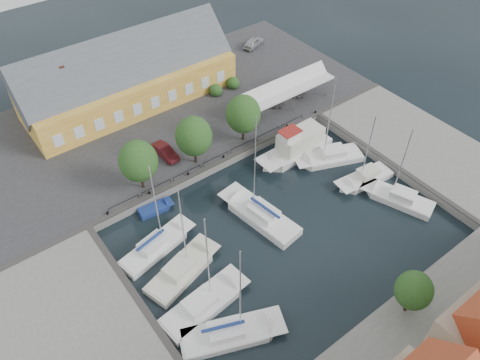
{
  "coord_description": "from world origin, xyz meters",
  "views": [
    {
      "loc": [
        -22.62,
        -24.05,
        37.87
      ],
      "look_at": [
        0.0,
        6.0,
        1.5
      ],
      "focal_mm": 35.0,
      "sensor_mm": 36.0,
      "label": 1
    }
  ],
  "objects_px": {
    "east_boat_b": "(365,179)",
    "warehouse": "(123,79)",
    "west_boat_b": "(182,271)",
    "east_boat_a": "(330,158)",
    "launch_nw": "(155,209)",
    "east_boat_c": "(398,199)",
    "west_boat_d": "(230,335)",
    "west_boat_a": "(156,248)",
    "center_sailboat": "(260,216)",
    "tent_canopy": "(286,88)",
    "car_red": "(165,152)",
    "trawler": "(297,147)",
    "west_boat_c": "(203,305)",
    "car_silver": "(254,42)"
  },
  "relations": [
    {
      "from": "tent_canopy",
      "to": "west_boat_c",
      "type": "bearing_deg",
      "value": -144.21
    },
    {
      "from": "trawler",
      "to": "east_boat_c",
      "type": "height_order",
      "value": "east_boat_c"
    },
    {
      "from": "east_boat_b",
      "to": "west_boat_c",
      "type": "distance_m",
      "value": 24.26
    },
    {
      "from": "tent_canopy",
      "to": "west_boat_a",
      "type": "xyz_separation_m",
      "value": [
        -25.86,
        -10.24,
        -3.41
      ]
    },
    {
      "from": "east_boat_a",
      "to": "center_sailboat",
      "type": "bearing_deg",
      "value": -169.42
    },
    {
      "from": "warehouse",
      "to": "west_boat_d",
      "type": "relative_size",
      "value": 2.33
    },
    {
      "from": "tent_canopy",
      "to": "west_boat_d",
      "type": "bearing_deg",
      "value": -138.83
    },
    {
      "from": "warehouse",
      "to": "east_boat_a",
      "type": "distance_m",
      "value": 28.99
    },
    {
      "from": "west_boat_b",
      "to": "center_sailboat",
      "type": "bearing_deg",
      "value": 5.03
    },
    {
      "from": "east_boat_a",
      "to": "east_boat_b",
      "type": "bearing_deg",
      "value": -83.48
    },
    {
      "from": "car_silver",
      "to": "west_boat_b",
      "type": "relative_size",
      "value": 0.38
    },
    {
      "from": "center_sailboat",
      "to": "east_boat_b",
      "type": "xyz_separation_m",
      "value": [
        13.31,
        -2.75,
        -0.1
      ]
    },
    {
      "from": "car_silver",
      "to": "west_boat_b",
      "type": "bearing_deg",
      "value": 111.05
    },
    {
      "from": "west_boat_b",
      "to": "west_boat_d",
      "type": "distance_m",
      "value": 8.06
    },
    {
      "from": "west_boat_c",
      "to": "west_boat_d",
      "type": "distance_m",
      "value": 3.75
    },
    {
      "from": "launch_nw",
      "to": "east_boat_c",
      "type": "bearing_deg",
      "value": -34.07
    },
    {
      "from": "car_silver",
      "to": "center_sailboat",
      "type": "distance_m",
      "value": 35.93
    },
    {
      "from": "trawler",
      "to": "west_boat_a",
      "type": "xyz_separation_m",
      "value": [
        -21.17,
        -2.58,
        -0.75
      ]
    },
    {
      "from": "east_boat_c",
      "to": "west_boat_c",
      "type": "bearing_deg",
      "value": 175.4
    },
    {
      "from": "west_boat_d",
      "to": "launch_nw",
      "type": "relative_size",
      "value": 3.05
    },
    {
      "from": "car_silver",
      "to": "west_boat_c",
      "type": "distance_m",
      "value": 46.94
    },
    {
      "from": "center_sailboat",
      "to": "launch_nw",
      "type": "bearing_deg",
      "value": 136.91
    },
    {
      "from": "car_red",
      "to": "center_sailboat",
      "type": "xyz_separation_m",
      "value": [
        3.41,
        -13.93,
        -1.31
      ]
    },
    {
      "from": "tent_canopy",
      "to": "west_boat_b",
      "type": "distance_m",
      "value": 29.25
    },
    {
      "from": "warehouse",
      "to": "west_boat_b",
      "type": "distance_m",
      "value": 29.71
    },
    {
      "from": "east_boat_b",
      "to": "warehouse",
      "type": "bearing_deg",
      "value": 116.63
    },
    {
      "from": "east_boat_a",
      "to": "west_boat_c",
      "type": "xyz_separation_m",
      "value": [
        -23.55,
        -7.6,
        -0.0
      ]
    },
    {
      "from": "center_sailboat",
      "to": "car_red",
      "type": "bearing_deg",
      "value": 103.75
    },
    {
      "from": "east_boat_b",
      "to": "west_boat_c",
      "type": "xyz_separation_m",
      "value": [
        -24.13,
        -2.47,
        -0.0
      ]
    },
    {
      "from": "car_red",
      "to": "east_boat_c",
      "type": "bearing_deg",
      "value": -55.29
    },
    {
      "from": "trawler",
      "to": "east_boat_b",
      "type": "relative_size",
      "value": 1.04
    },
    {
      "from": "tent_canopy",
      "to": "west_boat_c",
      "type": "height_order",
      "value": "west_boat_c"
    },
    {
      "from": "tent_canopy",
      "to": "trawler",
      "type": "xyz_separation_m",
      "value": [
        -4.69,
        -7.66,
        -2.67
      ]
    },
    {
      "from": "warehouse",
      "to": "trawler",
      "type": "relative_size",
      "value": 2.73
    },
    {
      "from": "center_sailboat",
      "to": "tent_canopy",
      "type": "bearing_deg",
      "value": 41.8
    },
    {
      "from": "warehouse",
      "to": "east_boat_b",
      "type": "bearing_deg",
      "value": -63.37
    },
    {
      "from": "car_red",
      "to": "east_boat_b",
      "type": "distance_m",
      "value": 23.66
    },
    {
      "from": "launch_nw",
      "to": "car_silver",
      "type": "bearing_deg",
      "value": 34.74
    },
    {
      "from": "east_boat_a",
      "to": "west_boat_d",
      "type": "height_order",
      "value": "west_boat_d"
    },
    {
      "from": "east_boat_b",
      "to": "east_boat_c",
      "type": "distance_m",
      "value": 4.5
    },
    {
      "from": "warehouse",
      "to": "west_boat_c",
      "type": "bearing_deg",
      "value": -105.73
    },
    {
      "from": "center_sailboat",
      "to": "west_boat_a",
      "type": "xyz_separation_m",
      "value": [
        -10.96,
        3.09,
        -0.09
      ]
    },
    {
      "from": "east_boat_b",
      "to": "west_boat_a",
      "type": "bearing_deg",
      "value": 166.47
    },
    {
      "from": "launch_nw",
      "to": "west_boat_a",
      "type": "bearing_deg",
      "value": -118.2
    },
    {
      "from": "east_boat_a",
      "to": "car_silver",
      "type": "bearing_deg",
      "value": 71.32
    },
    {
      "from": "tent_canopy",
      "to": "car_silver",
      "type": "distance_m",
      "value": 16.86
    },
    {
      "from": "warehouse",
      "to": "east_boat_b",
      "type": "height_order",
      "value": "warehouse"
    },
    {
      "from": "car_red",
      "to": "west_boat_b",
      "type": "bearing_deg",
      "value": -119.86
    },
    {
      "from": "center_sailboat",
      "to": "east_boat_b",
      "type": "distance_m",
      "value": 13.59
    },
    {
      "from": "tent_canopy",
      "to": "west_boat_c",
      "type": "relative_size",
      "value": 1.17
    }
  ]
}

